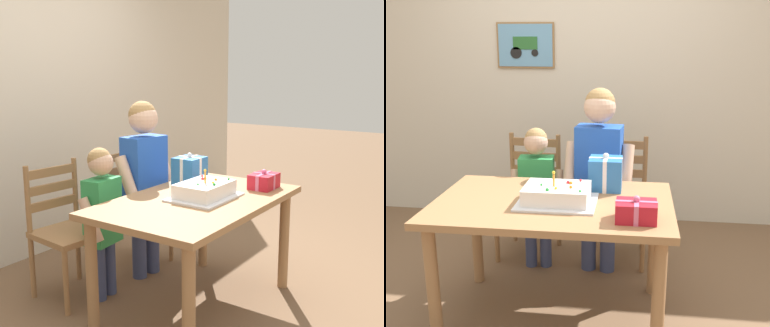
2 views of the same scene
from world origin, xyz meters
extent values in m
plane|color=brown|center=(0.00, 0.00, 0.00)|extent=(20.00, 20.00, 0.00)
cube|color=beige|center=(0.00, 1.67, 1.30)|extent=(6.40, 0.08, 2.60)
cube|color=#9E7047|center=(0.00, 0.00, 0.72)|extent=(1.35, 0.84, 0.04)
cylinder|color=#9E7047|center=(-0.60, -0.34, 0.35)|extent=(0.07, 0.07, 0.70)
cylinder|color=#9E7047|center=(0.60, -0.34, 0.35)|extent=(0.07, 0.07, 0.70)
cylinder|color=#9E7047|center=(-0.60, 0.34, 0.35)|extent=(0.07, 0.07, 0.70)
cylinder|color=#9E7047|center=(0.60, 0.34, 0.35)|extent=(0.07, 0.07, 0.70)
cube|color=silver|center=(0.03, -0.03, 0.75)|extent=(0.44, 0.34, 0.01)
cube|color=white|center=(0.03, -0.03, 0.80)|extent=(0.36, 0.26, 0.09)
cylinder|color=orange|center=(0.02, -0.05, 0.88)|extent=(0.01, 0.01, 0.07)
sphere|color=yellow|center=(0.02, -0.05, 0.92)|extent=(0.02, 0.02, 0.02)
sphere|color=orange|center=(0.10, 0.01, 0.85)|extent=(0.02, 0.02, 0.02)
sphere|color=green|center=(-0.01, -0.13, 0.85)|extent=(0.02, 0.02, 0.02)
sphere|color=orange|center=(0.11, -0.06, 0.85)|extent=(0.02, 0.02, 0.02)
sphere|color=red|center=(0.15, 0.06, 0.85)|extent=(0.01, 0.01, 0.01)
sphere|color=yellow|center=(0.04, -0.09, 0.85)|extent=(0.02, 0.02, 0.02)
sphere|color=green|center=(-0.06, -0.04, 0.85)|extent=(0.01, 0.01, 0.01)
sphere|color=red|center=(0.08, 0.02, 0.85)|extent=(0.02, 0.02, 0.02)
sphere|color=green|center=(0.17, -0.13, 0.85)|extent=(0.01, 0.01, 0.01)
cube|color=red|center=(0.47, -0.23, 0.79)|extent=(0.21, 0.15, 0.10)
cube|color=#DB668E|center=(0.47, -0.23, 0.79)|extent=(0.21, 0.02, 0.11)
cube|color=#DB668E|center=(0.47, -0.23, 0.79)|extent=(0.02, 0.16, 0.11)
sphere|color=#DB668E|center=(0.47, -0.23, 0.86)|extent=(0.04, 0.04, 0.04)
cube|color=#286BB7|center=(0.28, 0.25, 0.84)|extent=(0.20, 0.18, 0.19)
cube|color=white|center=(0.28, 0.25, 0.84)|extent=(0.20, 0.02, 0.20)
cube|color=white|center=(0.28, 0.25, 0.84)|extent=(0.02, 0.19, 0.20)
sphere|color=white|center=(0.28, 0.25, 0.95)|extent=(0.04, 0.04, 0.04)
cube|color=#996B42|center=(-0.34, 0.80, 0.45)|extent=(0.46, 0.46, 0.04)
cylinder|color=#996B42|center=(-0.17, 0.59, 0.21)|extent=(0.04, 0.04, 0.43)
cylinder|color=#996B42|center=(-0.55, 0.63, 0.21)|extent=(0.04, 0.04, 0.43)
cylinder|color=#996B42|center=(-0.14, 0.97, 0.21)|extent=(0.04, 0.04, 0.43)
cylinder|color=#996B42|center=(-0.51, 1.01, 0.21)|extent=(0.04, 0.04, 0.43)
cylinder|color=#996B42|center=(-0.14, 0.97, 0.70)|extent=(0.04, 0.04, 0.45)
cylinder|color=#996B42|center=(-0.51, 1.01, 0.70)|extent=(0.04, 0.04, 0.45)
cube|color=#996B42|center=(-0.32, 0.99, 0.63)|extent=(0.36, 0.06, 0.06)
cube|color=#996B42|center=(-0.32, 0.99, 0.74)|extent=(0.36, 0.06, 0.06)
cube|color=#996B42|center=(-0.32, 0.99, 0.85)|extent=(0.36, 0.06, 0.06)
cube|color=#996B42|center=(0.34, 0.80, 0.45)|extent=(0.42, 0.42, 0.04)
cylinder|color=#996B42|center=(0.53, 0.61, 0.21)|extent=(0.04, 0.04, 0.43)
cylinder|color=#996B42|center=(0.15, 0.61, 0.21)|extent=(0.04, 0.04, 0.43)
cylinder|color=#996B42|center=(0.53, 0.99, 0.21)|extent=(0.04, 0.04, 0.43)
cylinder|color=#996B42|center=(0.15, 0.99, 0.21)|extent=(0.04, 0.04, 0.43)
cylinder|color=#996B42|center=(0.53, 0.99, 0.70)|extent=(0.04, 0.04, 0.45)
cylinder|color=#996B42|center=(0.15, 0.99, 0.70)|extent=(0.04, 0.04, 0.45)
cube|color=#996B42|center=(0.34, 0.99, 0.63)|extent=(0.36, 0.03, 0.06)
cube|color=#996B42|center=(0.34, 0.99, 0.74)|extent=(0.36, 0.03, 0.06)
cube|color=#996B42|center=(0.34, 0.99, 0.85)|extent=(0.36, 0.03, 0.06)
cylinder|color=#38426B|center=(0.28, 0.60, 0.25)|extent=(0.11, 0.11, 0.50)
cylinder|color=#38426B|center=(0.14, 0.61, 0.25)|extent=(0.11, 0.11, 0.50)
cube|color=blue|center=(0.21, 0.61, 0.78)|extent=(0.33, 0.22, 0.57)
cylinder|color=#E0B293|center=(0.40, 0.55, 0.76)|extent=(0.11, 0.24, 0.38)
cylinder|color=#E0B293|center=(0.01, 0.59, 0.76)|extent=(0.11, 0.24, 0.38)
sphere|color=#E0B293|center=(0.21, 0.61, 1.19)|extent=(0.21, 0.21, 0.21)
sphere|color=#A87F4C|center=(0.21, 0.62, 1.22)|extent=(0.20, 0.20, 0.20)
cylinder|color=#38426B|center=(-0.17, 0.61, 0.19)|extent=(0.08, 0.08, 0.39)
cylinder|color=#38426B|center=(-0.28, 0.60, 0.19)|extent=(0.08, 0.08, 0.39)
cube|color=#2D934C|center=(-0.23, 0.61, 0.61)|extent=(0.25, 0.17, 0.45)
cylinder|color=tan|center=(-0.07, 0.59, 0.60)|extent=(0.08, 0.19, 0.30)
cylinder|color=tan|center=(-0.38, 0.56, 0.60)|extent=(0.08, 0.19, 0.30)
sphere|color=tan|center=(-0.23, 0.61, 0.94)|extent=(0.17, 0.17, 0.17)
sphere|color=#A87F4C|center=(-0.23, 0.62, 0.96)|extent=(0.16, 0.16, 0.16)
camera|label=1|loc=(-2.39, -1.58, 1.53)|focal=43.99mm
camera|label=2|loc=(0.45, -2.39, 1.63)|focal=42.45mm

